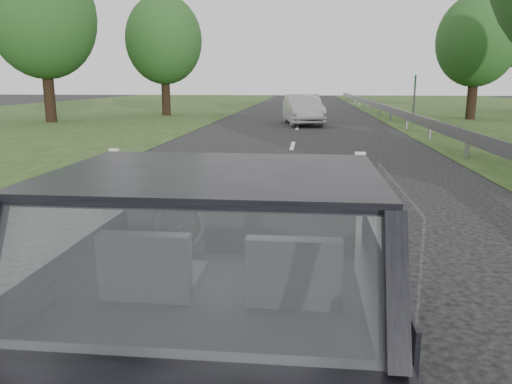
% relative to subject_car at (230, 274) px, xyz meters
% --- Properties ---
extents(ground, '(140.00, 140.00, 0.00)m').
position_rel_subject_car_xyz_m(ground, '(0.00, 0.00, -0.72)').
color(ground, '#434344').
rests_on(ground, ground).
extents(subject_car, '(1.80, 4.00, 1.45)m').
position_rel_subject_car_xyz_m(subject_car, '(0.00, 0.00, 0.00)').
color(subject_car, black).
rests_on(subject_car, ground).
extents(dashboard, '(1.58, 0.45, 0.30)m').
position_rel_subject_car_xyz_m(dashboard, '(0.00, 0.62, 0.12)').
color(dashboard, black).
rests_on(dashboard, subject_car).
extents(driver_seat, '(0.50, 0.72, 0.42)m').
position_rel_subject_car_xyz_m(driver_seat, '(-0.40, -0.29, 0.16)').
color(driver_seat, black).
rests_on(driver_seat, subject_car).
extents(passenger_seat, '(0.50, 0.72, 0.42)m').
position_rel_subject_car_xyz_m(passenger_seat, '(0.40, -0.29, 0.16)').
color(passenger_seat, black).
rests_on(passenger_seat, subject_car).
extents(steering_wheel, '(0.36, 0.36, 0.04)m').
position_rel_subject_car_xyz_m(steering_wheel, '(-0.40, 0.33, 0.20)').
color(steering_wheel, black).
rests_on(steering_wheel, dashboard).
extents(cat, '(0.60, 0.19, 0.27)m').
position_rel_subject_car_xyz_m(cat, '(0.15, 0.59, 0.36)').
color(cat, slate).
rests_on(cat, dashboard).
extents(guardrail, '(0.05, 90.00, 0.32)m').
position_rel_subject_car_xyz_m(guardrail, '(4.30, 10.00, -0.15)').
color(guardrail, gray).
rests_on(guardrail, ground).
extents(other_car, '(2.25, 4.26, 1.33)m').
position_rel_subject_car_xyz_m(other_car, '(0.20, 19.89, -0.06)').
color(other_car, silver).
rests_on(other_car, ground).
extents(highway_sign, '(0.28, 0.87, 2.19)m').
position_rel_subject_car_xyz_m(highway_sign, '(5.43, 21.86, 0.37)').
color(highway_sign, '#0A501C').
rests_on(highway_sign, ground).
extents(tree_2, '(4.60, 4.60, 5.97)m').
position_rel_subject_car_xyz_m(tree_2, '(8.67, 23.84, 2.26)').
color(tree_2, '#1D5B1E').
rests_on(tree_2, ground).
extents(tree_5, '(5.02, 5.02, 7.33)m').
position_rel_subject_car_xyz_m(tree_5, '(-11.73, 19.92, 2.94)').
color(tree_5, '#1D5B1E').
rests_on(tree_5, ground).
extents(tree_6, '(5.56, 5.56, 6.38)m').
position_rel_subject_car_xyz_m(tree_6, '(-7.62, 25.21, 2.47)').
color(tree_6, '#1D5B1E').
rests_on(tree_6, ground).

